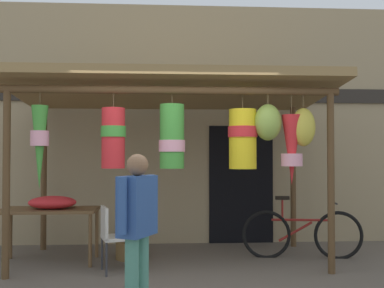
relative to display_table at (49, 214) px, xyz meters
name	(u,v)px	position (x,y,z in m)	size (l,w,h in m)	color
ground_plane	(175,279)	(1.75, -0.92, -0.67)	(30.00, 30.00, 0.00)	#60564C
shop_facade	(173,124)	(1.75, 1.35, 1.37)	(12.69, 0.29, 4.08)	#9E8966
market_stall_canopy	(179,106)	(1.81, -0.17, 1.52)	(4.54, 2.16, 2.59)	brown
display_table	(49,214)	(0.00, 0.00, 0.00)	(1.34, 0.67, 0.75)	brown
flower_heap_on_table	(53,202)	(0.07, -0.04, 0.17)	(0.66, 0.46, 0.18)	red
folding_chair	(112,233)	(0.95, -0.57, -0.17)	(0.50, 0.50, 0.84)	beige
wicker_basket_by_table	(132,250)	(1.14, 0.18, -0.54)	(0.47, 0.47, 0.25)	brown
parked_bicycle	(302,234)	(3.62, 0.06, -0.32)	(1.74, 0.44, 0.92)	black
vendor_in_orange	(137,221)	(1.36, -2.12, 0.21)	(0.38, 0.54, 1.51)	#4C8E7A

